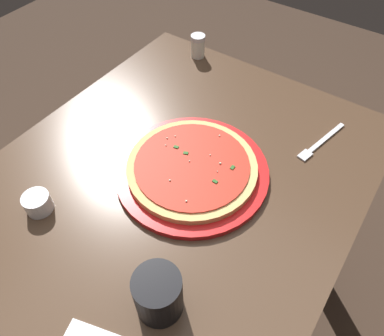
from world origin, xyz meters
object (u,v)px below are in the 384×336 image
(serving_plate, at_px, (192,171))
(pizza, at_px, (192,167))
(cup_small_sauce, at_px, (38,203))
(fork, at_px, (320,143))
(cup_tall_drink, at_px, (158,294))
(parmesan_shaker, at_px, (198,46))

(serving_plate, xyz_separation_m, pizza, (0.00, -0.00, 0.02))
(cup_small_sauce, bearing_deg, pizza, -38.69)
(serving_plate, distance_m, fork, 0.35)
(cup_tall_drink, height_order, cup_small_sauce, cup_tall_drink)
(fork, height_order, parmesan_shaker, parmesan_shaker)
(cup_tall_drink, bearing_deg, parmesan_shaker, 29.15)
(pizza, xyz_separation_m, cup_tall_drink, (-0.30, -0.13, 0.03))
(serving_plate, xyz_separation_m, fork, (0.27, -0.22, -0.01))
(serving_plate, bearing_deg, parmesan_shaker, 32.44)
(serving_plate, xyz_separation_m, cup_tall_drink, (-0.30, -0.13, 0.04))
(pizza, height_order, fork, pizza)
(pizza, xyz_separation_m, fork, (0.27, -0.22, -0.02))
(cup_tall_drink, xyz_separation_m, parmesan_shaker, (0.72, 0.40, -0.01))
(cup_small_sauce, relative_size, fork, 0.32)
(serving_plate, relative_size, cup_small_sauce, 6.16)
(cup_small_sauce, distance_m, parmesan_shaker, 0.70)
(pizza, bearing_deg, cup_tall_drink, -155.95)
(parmesan_shaker, bearing_deg, serving_plate, -147.56)
(parmesan_shaker, bearing_deg, pizza, -147.56)
(pizza, bearing_deg, cup_small_sauce, 141.31)
(cup_tall_drink, bearing_deg, pizza, 24.05)
(cup_small_sauce, height_order, parmesan_shaker, parmesan_shaker)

